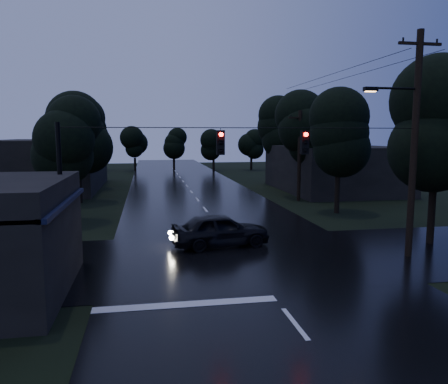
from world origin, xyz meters
name	(u,v)px	position (x,y,z in m)	size (l,w,h in m)	color
main_road	(198,200)	(0.00, 30.00, 0.00)	(12.00, 120.00, 0.02)	black
cross_street	(243,258)	(0.00, 12.00, 0.00)	(60.00, 9.00, 0.02)	black
building_far_right	(333,168)	(14.00, 34.00, 2.20)	(10.00, 14.00, 4.40)	black
building_far_left	(49,165)	(-14.00, 40.00, 2.50)	(10.00, 16.00, 5.00)	black
utility_pole_main	(413,141)	(7.41, 11.00, 5.26)	(3.50, 0.30, 10.00)	black
utility_pole_far	(299,155)	(8.30, 28.00, 3.88)	(2.00, 0.30, 7.50)	black
anchor_pole_left	(61,200)	(-7.50, 11.00, 3.00)	(0.18, 0.18, 6.00)	black
span_signals	(262,141)	(0.56, 10.99, 5.24)	(15.00, 0.37, 1.12)	black
tree_corner_near	(437,125)	(10.00, 13.00, 5.99)	(4.48, 4.48, 9.44)	black
tree_left_a	(68,139)	(-9.00, 22.00, 5.24)	(3.92, 3.92, 8.26)	black
tree_left_b	(77,133)	(-9.60, 30.00, 5.62)	(4.20, 4.20, 8.85)	black
tree_left_c	(86,130)	(-10.20, 40.00, 5.99)	(4.48, 4.48, 9.44)	black
tree_right_a	(339,133)	(9.00, 22.00, 5.62)	(4.20, 4.20, 8.85)	black
tree_right_b	(306,129)	(9.60, 30.00, 5.99)	(4.48, 4.48, 9.44)	black
tree_right_c	(279,127)	(10.20, 40.00, 6.37)	(4.76, 4.76, 10.03)	black
car	(220,230)	(-0.66, 14.30, 0.83)	(1.96, 4.86, 1.66)	black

